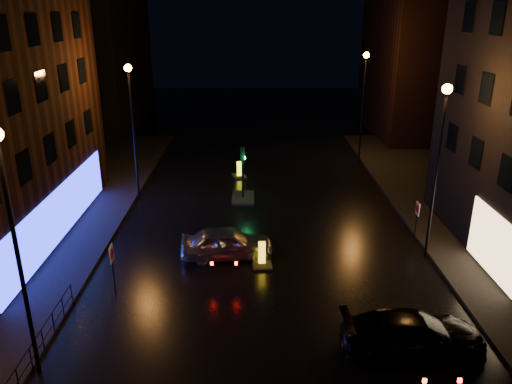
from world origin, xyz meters
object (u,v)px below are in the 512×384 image
(dark_sedan, at_px, (413,334))
(bollard_far, at_px, (239,174))
(traffic_signal, at_px, (243,191))
(road_sign_left, at_px, (112,258))
(bollard_near, at_px, (262,260))
(silver_hatchback, at_px, (227,243))
(road_sign_right, at_px, (417,212))

(dark_sedan, height_order, bollard_far, dark_sedan)
(bollard_far, bearing_deg, traffic_signal, -100.43)
(traffic_signal, bearing_deg, road_sign_left, -115.56)
(dark_sedan, height_order, bollard_near, dark_sedan)
(bollard_far, bearing_deg, silver_hatchback, -106.41)
(traffic_signal, bearing_deg, bollard_near, -83.32)
(silver_hatchback, bearing_deg, traffic_signal, -10.01)
(traffic_signal, relative_size, road_sign_left, 1.55)
(traffic_signal, distance_m, silver_hatchback, 7.88)
(silver_hatchback, bearing_deg, bollard_near, -120.62)
(dark_sedan, distance_m, road_sign_right, 9.55)
(silver_hatchback, relative_size, bollard_near, 3.17)
(silver_hatchback, relative_size, road_sign_right, 2.14)
(traffic_signal, bearing_deg, bollard_far, 94.41)
(traffic_signal, height_order, road_sign_left, traffic_signal)
(road_sign_right, bearing_deg, bollard_far, -48.61)
(bollard_near, xyz_separation_m, road_sign_left, (-6.31, -2.42, 1.41))
(silver_hatchback, distance_m, dark_sedan, 9.93)
(silver_hatchback, xyz_separation_m, road_sign_right, (9.76, 1.88, 0.79))
(traffic_signal, xyz_separation_m, dark_sedan, (6.19, -15.04, 0.23))
(bollard_near, xyz_separation_m, bollard_far, (-1.35, 13.03, -0.01))
(traffic_signal, bearing_deg, silver_hatchback, -94.89)
(bollard_near, height_order, bollard_far, bollard_near)
(traffic_signal, distance_m, bollard_far, 4.39)
(traffic_signal, height_order, road_sign_right, traffic_signal)
(traffic_signal, relative_size, silver_hatchback, 0.78)
(silver_hatchback, xyz_separation_m, bollard_far, (0.34, 12.22, -0.51))
(bollard_far, bearing_deg, road_sign_right, -62.50)
(dark_sedan, bearing_deg, bollard_near, 37.31)
(traffic_signal, xyz_separation_m, bollard_near, (1.01, -8.66, -0.25))
(bollard_near, distance_m, road_sign_right, 8.61)
(road_sign_right, bearing_deg, silver_hatchback, 9.93)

